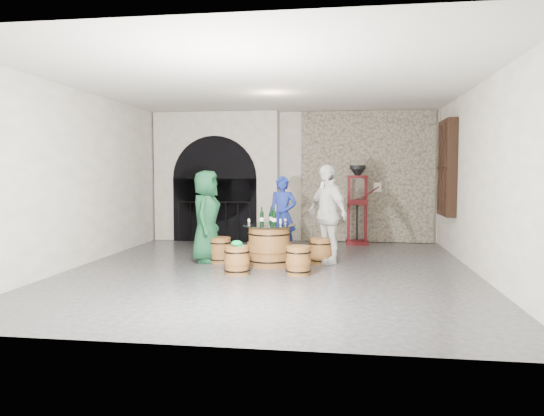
# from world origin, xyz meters

# --- Properties ---
(ground) EXTENTS (8.00, 8.00, 0.00)m
(ground) POSITION_xyz_m (0.00, 0.00, 0.00)
(ground) COLOR #2A2A2D
(ground) RESTS_ON ground
(wall_back) EXTENTS (8.00, 0.00, 8.00)m
(wall_back) POSITION_xyz_m (0.00, 4.00, 1.60)
(wall_back) COLOR silver
(wall_back) RESTS_ON ground
(wall_front) EXTENTS (8.00, 0.00, 8.00)m
(wall_front) POSITION_xyz_m (0.00, -4.00, 1.60)
(wall_front) COLOR silver
(wall_front) RESTS_ON ground
(wall_left) EXTENTS (0.00, 8.00, 8.00)m
(wall_left) POSITION_xyz_m (-3.50, 0.00, 1.60)
(wall_left) COLOR silver
(wall_left) RESTS_ON ground
(wall_right) EXTENTS (0.00, 8.00, 8.00)m
(wall_right) POSITION_xyz_m (3.50, 0.00, 1.60)
(wall_right) COLOR silver
(wall_right) RESTS_ON ground
(ceiling) EXTENTS (8.00, 8.00, 0.00)m
(ceiling) POSITION_xyz_m (0.00, 0.00, 3.20)
(ceiling) COLOR beige
(ceiling) RESTS_ON wall_back
(stone_facing_panel) EXTENTS (3.20, 0.12, 3.18)m
(stone_facing_panel) POSITION_xyz_m (1.80, 3.94, 1.60)
(stone_facing_panel) COLOR gray
(stone_facing_panel) RESTS_ON ground
(arched_opening) EXTENTS (3.10, 0.60, 3.19)m
(arched_opening) POSITION_xyz_m (-1.90, 3.74, 1.58)
(arched_opening) COLOR silver
(arched_opening) RESTS_ON ground
(shuttered_window) EXTENTS (0.23, 1.10, 2.00)m
(shuttered_window) POSITION_xyz_m (3.38, 2.40, 1.80)
(shuttered_window) COLOR black
(shuttered_window) RESTS_ON wall_right
(barrel_table) EXTENTS (0.97, 0.97, 0.75)m
(barrel_table) POSITION_xyz_m (-0.08, 0.45, 0.37)
(barrel_table) COLOR brown
(barrel_table) RESTS_ON ground
(barrel_stool_left) EXTENTS (0.44, 0.44, 0.48)m
(barrel_stool_left) POSITION_xyz_m (-1.05, 0.61, 0.24)
(barrel_stool_left) COLOR brown
(barrel_stool_left) RESTS_ON ground
(barrel_stool_far) EXTENTS (0.44, 0.44, 0.48)m
(barrel_stool_far) POSITION_xyz_m (-0.01, 1.43, 0.24)
(barrel_stool_far) COLOR brown
(barrel_stool_far) RESTS_ON ground
(barrel_stool_right) EXTENTS (0.44, 0.44, 0.48)m
(barrel_stool_right) POSITION_xyz_m (0.84, 0.78, 0.24)
(barrel_stool_right) COLOR brown
(barrel_stool_right) RESTS_ON ground
(barrel_stool_near_right) EXTENTS (0.44, 0.44, 0.48)m
(barrel_stool_near_right) POSITION_xyz_m (0.52, -0.33, 0.24)
(barrel_stool_near_right) COLOR brown
(barrel_stool_near_right) RESTS_ON ground
(barrel_stool_near_left) EXTENTS (0.44, 0.44, 0.48)m
(barrel_stool_near_left) POSITION_xyz_m (-0.50, -0.45, 0.24)
(barrel_stool_near_left) COLOR brown
(barrel_stool_near_left) RESTS_ON ground
(green_cap) EXTENTS (0.24, 0.19, 0.10)m
(green_cap) POSITION_xyz_m (-0.50, -0.45, 0.52)
(green_cap) COLOR #0D9444
(green_cap) RESTS_ON barrel_stool_near_left
(person_green) EXTENTS (0.57, 0.86, 1.75)m
(person_green) POSITION_xyz_m (-1.33, 0.66, 0.87)
(person_green) COLOR #134426
(person_green) RESTS_ON ground
(person_blue) EXTENTS (0.65, 0.47, 1.63)m
(person_blue) POSITION_xyz_m (0.01, 1.70, 0.82)
(person_blue) COLOR navy
(person_blue) RESTS_ON ground
(person_white) EXTENTS (1.03, 1.13, 1.85)m
(person_white) POSITION_xyz_m (0.95, 0.82, 0.93)
(person_white) COLOR silver
(person_white) RESTS_ON ground
(wine_bottle_left) EXTENTS (0.08, 0.08, 0.32)m
(wine_bottle_left) POSITION_xyz_m (-0.22, 0.40, 0.88)
(wine_bottle_left) COLOR black
(wine_bottle_left) RESTS_ON barrel_table
(wine_bottle_center) EXTENTS (0.08, 0.08, 0.32)m
(wine_bottle_center) POSITION_xyz_m (0.02, 0.33, 0.88)
(wine_bottle_center) COLOR black
(wine_bottle_center) RESTS_ON barrel_table
(wine_bottle_right) EXTENTS (0.08, 0.08, 0.32)m
(wine_bottle_right) POSITION_xyz_m (-0.06, 0.59, 0.88)
(wine_bottle_right) COLOR black
(wine_bottle_right) RESTS_ON barrel_table
(tasting_glass_a) EXTENTS (0.05, 0.05, 0.10)m
(tasting_glass_a) POSITION_xyz_m (-0.43, 0.27, 0.80)
(tasting_glass_a) COLOR #A4691F
(tasting_glass_a) RESTS_ON barrel_table
(tasting_glass_b) EXTENTS (0.05, 0.05, 0.10)m
(tasting_glass_b) POSITION_xyz_m (0.10, 0.60, 0.80)
(tasting_glass_b) COLOR #A4691F
(tasting_glass_b) RESTS_ON barrel_table
(tasting_glass_c) EXTENTS (0.05, 0.05, 0.10)m
(tasting_glass_c) POSITION_xyz_m (-0.21, 0.74, 0.80)
(tasting_glass_c) COLOR #A4691F
(tasting_glass_c) RESTS_ON barrel_table
(tasting_glass_d) EXTENTS (0.05, 0.05, 0.10)m
(tasting_glass_d) POSITION_xyz_m (0.19, 0.63, 0.80)
(tasting_glass_d) COLOR #A4691F
(tasting_glass_d) RESTS_ON barrel_table
(tasting_glass_e) EXTENTS (0.05, 0.05, 0.10)m
(tasting_glass_e) POSITION_xyz_m (0.15, 0.19, 0.80)
(tasting_glass_e) COLOR #A4691F
(tasting_glass_e) RESTS_ON barrel_table
(tasting_glass_f) EXTENTS (0.05, 0.05, 0.10)m
(tasting_glass_f) POSITION_xyz_m (-0.48, 0.54, 0.80)
(tasting_glass_f) COLOR #A4691F
(tasting_glass_f) RESTS_ON barrel_table
(side_barrel) EXTENTS (0.45, 0.45, 0.60)m
(side_barrel) POSITION_xyz_m (-0.27, 2.98, 0.30)
(side_barrel) COLOR brown
(side_barrel) RESTS_ON ground
(corking_press) EXTENTS (0.78, 0.44, 1.87)m
(corking_press) POSITION_xyz_m (1.57, 3.47, 1.09)
(corking_press) COLOR #520D13
(corking_press) RESTS_ON ground
(control_box) EXTENTS (0.18, 0.10, 0.22)m
(control_box) POSITION_xyz_m (2.05, 3.86, 1.35)
(control_box) COLOR silver
(control_box) RESTS_ON wall_back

